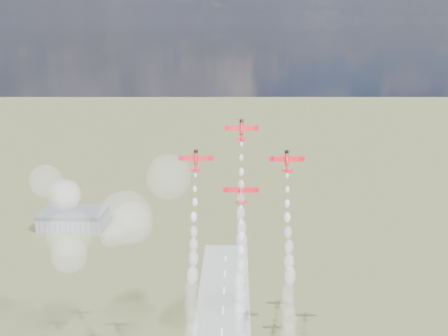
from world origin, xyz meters
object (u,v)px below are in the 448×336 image
plane_right (287,161)px  plane_left (196,160)px  hangar (74,218)px  plane_lead (241,130)px  plane_slot (241,192)px

plane_right → plane_left: bearing=180.0°
plane_right → hangar: bearing=128.7°
plane_lead → plane_right: plane_lead is taller
hangar → plane_lead: (128.53, -174.76, 110.92)m
plane_right → plane_slot: size_ratio=1.00×
plane_lead → plane_slot: plane_lead is taller
hangar → plane_slot: bearing=-55.3°
plane_left → plane_slot: bearing=-18.7°
plane_left → plane_slot: size_ratio=1.00×
plane_slot → plane_right: bearing=18.7°
plane_left → hangar: bearing=122.0°
plane_lead → plane_left: size_ratio=1.00×
plane_lead → plane_left: bearing=-161.3°
hangar → plane_right: plane_right is taller
hangar → plane_lead: 243.65m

